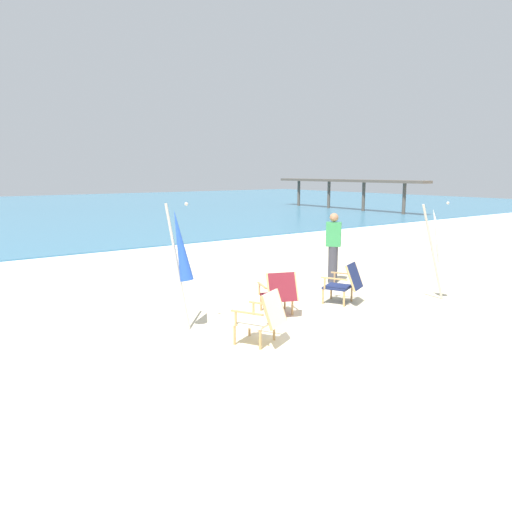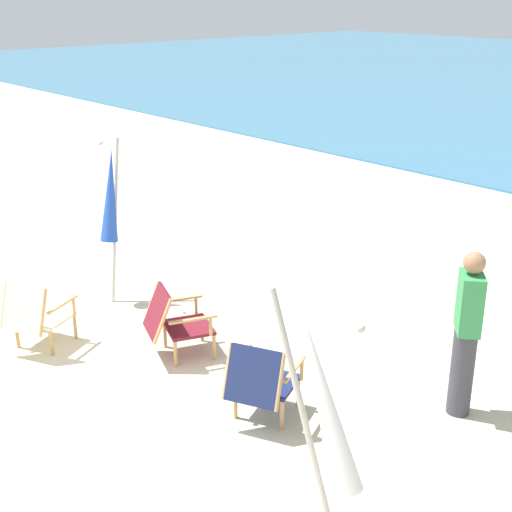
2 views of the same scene
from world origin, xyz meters
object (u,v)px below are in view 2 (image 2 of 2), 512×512
beach_chair_front_right (35,314)px  beach_chair_back_right (174,320)px  umbrella_furled_blue (111,197)px  person_by_waterline (466,333)px  umbrella_furled_white (325,407)px  beach_chair_mid_center (261,380)px

beach_chair_front_right → beach_chair_back_right: beach_chair_front_right is taller
beach_chair_front_right → umbrella_furled_blue: size_ratio=0.41×
beach_chair_back_right → person_by_waterline: bearing=26.3°
beach_chair_back_right → beach_chair_front_right: bearing=-137.9°
beach_chair_back_right → person_by_waterline: 3.05m
umbrella_furled_white → person_by_waterline: umbrella_furled_white is taller
beach_chair_mid_center → umbrella_furled_white: 2.05m
beach_chair_back_right → umbrella_furled_blue: umbrella_furled_blue is taller
beach_chair_front_right → umbrella_furled_white: bearing=-0.3°
umbrella_furled_blue → beach_chair_mid_center: bearing=-8.6°
beach_chair_front_right → beach_chair_back_right: 1.56m
beach_chair_front_right → umbrella_furled_white: (4.31, -0.02, 0.87)m
beach_chair_front_right → umbrella_furled_white: umbrella_furled_white is taller
beach_chair_mid_center → umbrella_furled_blue: size_ratio=0.41×
beach_chair_mid_center → umbrella_furled_white: bearing=-29.8°
beach_chair_mid_center → beach_chair_back_right: bearing=174.6°
beach_chair_front_right → beach_chair_mid_center: bearing=18.4°
beach_chair_front_right → umbrella_furled_blue: (-0.62, 1.40, 0.94)m
beach_chair_front_right → beach_chair_mid_center: size_ratio=0.98×
beach_chair_mid_center → umbrella_furled_white: umbrella_furled_white is taller
umbrella_furled_white → person_by_waterline: size_ratio=1.22×
beach_chair_mid_center → person_by_waterline: size_ratio=0.53×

